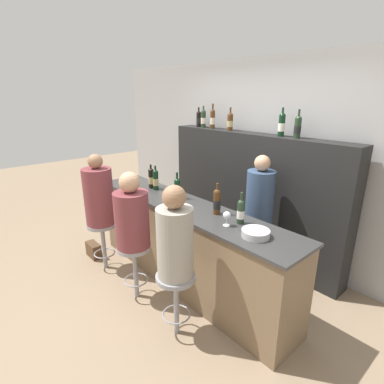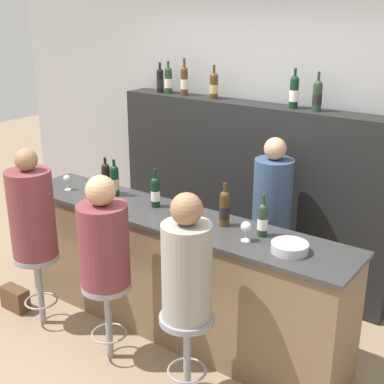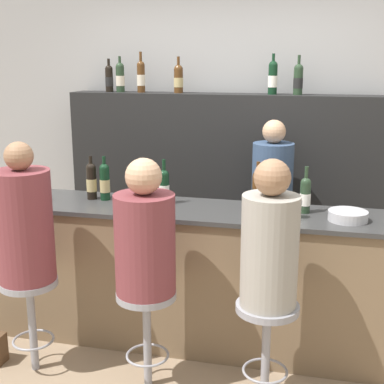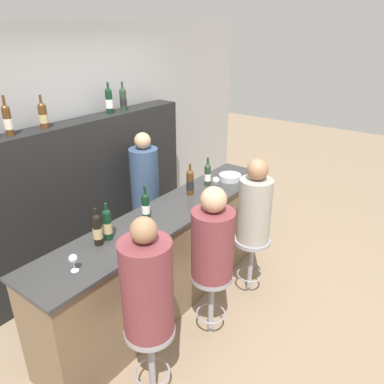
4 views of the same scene
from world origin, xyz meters
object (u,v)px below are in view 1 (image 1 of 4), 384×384
at_px(wine_bottle_counter_0, 151,178).
at_px(wine_glass_0, 129,178).
at_px(guest_seated_middle, 132,216).
at_px(wine_bottle_backbar_4, 282,124).
at_px(wine_bottle_backbar_3, 230,121).
at_px(bartender, 258,223).
at_px(bar_stool_middle, 135,257).
at_px(wine_bottle_backbar_1, 203,118).
at_px(guest_seated_left, 99,195).
at_px(wine_bottle_counter_1, 156,180).
at_px(handbag, 94,250).
at_px(wine_bottle_counter_2, 177,188).
at_px(guest_seated_right, 175,238).
at_px(wine_bottle_backbar_0, 199,119).
at_px(bar_stool_left, 103,233).
at_px(bar_stool_right, 176,288).
at_px(wine_glass_1, 227,216).
at_px(wine_bottle_counter_4, 241,211).
at_px(wine_bottle_backbar_2, 213,119).
at_px(metal_bowl, 256,233).
at_px(wine_bottle_backbar_5, 298,127).
at_px(wine_bottle_counter_3, 217,201).

distance_m(wine_bottle_counter_0, wine_glass_0, 0.36).
bearing_deg(guest_seated_middle, wine_bottle_backbar_4, 72.60).
xyz_separation_m(wine_bottle_backbar_3, bartender, (0.86, -0.41, -1.10)).
height_order(wine_bottle_counter_0, bar_stool_middle, wine_bottle_counter_0).
bearing_deg(wine_bottle_backbar_1, guest_seated_left, -89.45).
distance_m(wine_bottle_counter_1, handbag, 1.36).
bearing_deg(wine_bottle_counter_2, guest_seated_right, -39.60).
relative_size(wine_bottle_counter_2, guest_seated_left, 0.36).
height_order(wine_bottle_backbar_1, guest_seated_left, wine_bottle_backbar_1).
relative_size(wine_bottle_backbar_0, bar_stool_left, 0.46).
xyz_separation_m(wine_bottle_backbar_3, wine_bottle_backbar_4, (0.80, 0.00, 0.02)).
relative_size(wine_bottle_backbar_1, bar_stool_right, 0.49).
relative_size(wine_bottle_backbar_0, bartender, 0.19).
xyz_separation_m(wine_bottle_backbar_3, guest_seated_right, (0.97, -1.73, -0.81)).
bearing_deg(wine_bottle_backbar_3, wine_bottle_counter_0, -108.38).
distance_m(wine_glass_1, bartender, 0.92).
xyz_separation_m(wine_bottle_counter_2, wine_bottle_counter_4, (0.95, -0.00, -0.00)).
xyz_separation_m(wine_bottle_counter_0, guest_seated_middle, (0.61, -0.65, -0.15)).
bearing_deg(guest_seated_middle, wine_bottle_backbar_2, 108.98).
bearing_deg(wine_bottle_backbar_0, wine_bottle_backbar_2, 0.00).
distance_m(wine_bottle_backbar_4, bar_stool_left, 2.54).
distance_m(wine_bottle_counter_2, guest_seated_right, 1.03).
height_order(wine_bottle_counter_1, handbag, wine_bottle_counter_1).
height_order(wine_bottle_counter_2, guest_seated_middle, guest_seated_middle).
distance_m(bar_stool_left, bartender, 1.91).
bearing_deg(wine_bottle_counter_2, guest_seated_middle, -83.30).
bearing_deg(wine_bottle_backbar_2, wine_bottle_counter_0, -91.08).
height_order(wine_bottle_backbar_0, guest_seated_middle, wine_bottle_backbar_0).
distance_m(wine_bottle_backbar_3, metal_bowl, 1.99).
distance_m(guest_seated_left, bartender, 1.93).
distance_m(wine_glass_0, guest_seated_middle, 1.08).
xyz_separation_m(wine_bottle_counter_4, wine_bottle_backbar_2, (-1.47, 1.07, 0.70)).
distance_m(wine_bottle_backbar_5, guest_seated_left, 2.43).
height_order(wine_bottle_backbar_0, wine_bottle_backbar_5, wine_bottle_backbar_5).
bearing_deg(bartender, guest_seated_left, -136.13).
distance_m(wine_bottle_counter_2, bar_stool_middle, 0.90).
xyz_separation_m(wine_bottle_backbar_4, metal_bowl, (0.60, -1.19, -0.79)).
xyz_separation_m(wine_bottle_counter_4, guest_seated_right, (-0.16, -0.65, -0.12)).
bearing_deg(guest_seated_right, wine_bottle_backbar_0, 132.89).
distance_m(guest_seated_middle, bar_stool_right, 0.86).
relative_size(wine_bottle_backbar_1, metal_bowl, 1.26).
distance_m(wine_bottle_counter_0, wine_bottle_counter_4, 1.49).
bearing_deg(bartender, guest_seated_right, -85.18).
relative_size(wine_bottle_backbar_0, metal_bowl, 1.18).
relative_size(wine_bottle_counter_3, wine_glass_1, 2.32).
height_order(wine_bottle_counter_2, wine_glass_0, wine_bottle_counter_2).
height_order(bar_stool_left, bartender, bartender).
bearing_deg(wine_bottle_backbar_4, wine_bottle_backbar_2, 180.00).
height_order(wine_bottle_backbar_5, guest_seated_left, wine_bottle_backbar_5).
bearing_deg(bar_stool_right, guest_seated_middle, 180.00).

